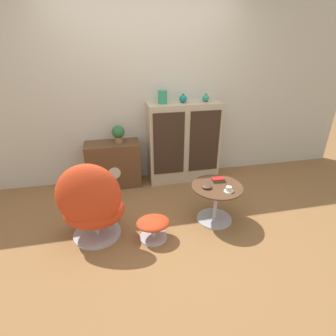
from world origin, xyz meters
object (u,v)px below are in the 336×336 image
object	(u,v)px
coffee_table	(216,199)
tv_console	(114,164)
vase_leftmost	(163,97)
teacup	(229,190)
potted_plant	(118,133)
ottoman	(153,225)
egg_chair	(92,204)
book_stack	(218,180)
vase_inner_left	(183,99)
vase_inner_right	(206,98)
bowl	(207,186)
sideboard	(183,142)

from	to	relation	value
coffee_table	tv_console	bearing A→B (deg)	134.96
vase_leftmost	teacup	world-z (taller)	vase_leftmost
coffee_table	potted_plant	distance (m)	1.60
ottoman	teacup	bearing A→B (deg)	2.24
ottoman	vase_leftmost	size ratio (longest dim) A/B	2.00
tv_console	egg_chair	size ratio (longest dim) A/B	0.82
potted_plant	book_stack	world-z (taller)	potted_plant
egg_chair	vase_inner_left	world-z (taller)	vase_inner_left
vase_inner_right	book_stack	size ratio (longest dim) A/B	0.76
vase_inner_left	bowl	world-z (taller)	vase_inner_left
vase_leftmost	teacup	bearing A→B (deg)	-69.64
egg_chair	vase_leftmost	world-z (taller)	vase_leftmost
coffee_table	vase_leftmost	bearing A→B (deg)	109.37
ottoman	book_stack	world-z (taller)	book_stack
sideboard	ottoman	distance (m)	1.51
sideboard	tv_console	xyz separation A→B (m)	(-1.03, 0.00, -0.26)
vase_leftmost	potted_plant	distance (m)	0.77
vase_inner_left	potted_plant	bearing A→B (deg)	179.95
vase_leftmost	vase_inner_right	bearing A→B (deg)	-0.00
ottoman	bowl	world-z (taller)	bowl
potted_plant	bowl	bearing A→B (deg)	-51.95
coffee_table	vase_inner_left	world-z (taller)	vase_inner_left
sideboard	vase_inner_right	size ratio (longest dim) A/B	10.27
tv_console	potted_plant	distance (m)	0.48
teacup	vase_inner_right	bearing A→B (deg)	83.66
tv_console	coffee_table	bearing A→B (deg)	-45.04
ottoman	potted_plant	distance (m)	1.46
potted_plant	vase_inner_right	bearing A→B (deg)	-0.04
sideboard	teacup	distance (m)	1.27
ottoman	bowl	bearing A→B (deg)	13.87
tv_console	sideboard	bearing A→B (deg)	-0.25
tv_console	vase_inner_left	distance (m)	1.35
tv_console	vase_leftmost	world-z (taller)	vase_leftmost
teacup	book_stack	distance (m)	0.24
tv_console	potted_plant	world-z (taller)	potted_plant
coffee_table	teacup	distance (m)	0.25
vase_inner_right	vase_inner_left	bearing A→B (deg)	180.00
vase_leftmost	egg_chair	bearing A→B (deg)	-129.80
vase_inner_left	bowl	distance (m)	1.36
tv_console	bowl	world-z (taller)	tv_console
bowl	ottoman	bearing A→B (deg)	-166.13
egg_chair	vase_inner_left	bearing A→B (deg)	42.86
ottoman	coffee_table	bearing A→B (deg)	12.72
book_stack	bowl	bearing A→B (deg)	-147.16
vase_inner_left	potted_plant	distance (m)	1.00
vase_leftmost	vase_inner_right	size ratio (longest dim) A/B	1.57
potted_plant	bowl	world-z (taller)	potted_plant
vase_inner_left	coffee_table	bearing A→B (deg)	-84.40
vase_inner_left	bowl	xyz separation A→B (m)	(-0.02, -1.14, -0.74)
ottoman	teacup	xyz separation A→B (m)	(0.83, 0.03, 0.31)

